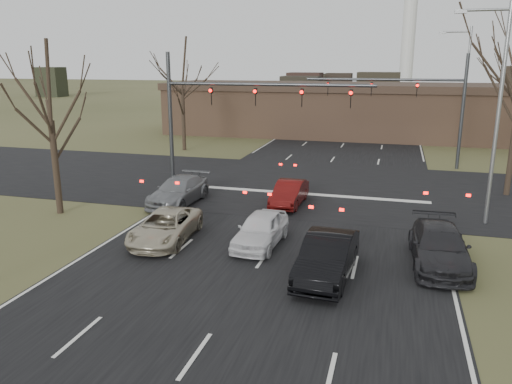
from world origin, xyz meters
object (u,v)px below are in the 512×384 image
Objects in this scene: mast_arm_far at (421,97)px; car_white_sedan at (261,229)px; mast_arm_near at (221,104)px; car_silver_suv at (165,226)px; streetlight_right_far at (463,87)px; car_red_ahead at (289,193)px; building at (371,110)px; car_grey_ahead at (179,191)px; streetlight_right_near at (495,104)px; car_charcoal_sedan at (439,247)px; car_black_hatch at (327,257)px.

mast_arm_far reaches higher than car_white_sedan.
car_silver_suv is at bearing -85.80° from mast_arm_near.
streetlight_right_far is (14.55, 14.00, 0.51)m from mast_arm_near.
car_red_ahead is (4.61, -2.42, -4.43)m from mast_arm_near.
car_grey_ahead is (-8.42, -28.76, -1.96)m from building.
streetlight_right_near reaches higher than car_white_sedan.
streetlight_right_far reaches higher than car_silver_suv.
mast_arm_far is 14.82m from car_red_ahead.
mast_arm_far is 13.28m from streetlight_right_near.
mast_arm_near is at bearing 89.62° from car_silver_suv.
car_charcoal_sedan is (11.05, 0.39, 0.08)m from car_silver_suv.
car_white_sedan is (4.05, 0.58, 0.05)m from car_silver_suv.
car_silver_suv is (-6.55, -34.26, -2.02)m from building.
car_black_hatch reaches higher than car_silver_suv.
mast_arm_far is at bearing 56.29° from car_silver_suv.
mast_arm_near is 1.21× the size of streetlight_right_near.
streetlight_right_near is at bearing 33.56° from car_white_sedan.
car_red_ahead is (-9.94, -16.42, -4.94)m from streetlight_right_far.
streetlight_right_far is (7.32, -11.00, 2.92)m from building.
streetlight_right_near is (14.05, -3.00, 0.51)m from mast_arm_near.
car_black_hatch is 9.28m from car_red_ahead.
car_grey_ahead is at bearing -177.16° from streetlight_right_near.
mast_arm_near is at bearing 128.35° from car_black_hatch.
car_charcoal_sedan is (4.50, -33.87, -1.94)m from building.
mast_arm_near is 2.98× the size of car_white_sedan.
mast_arm_far is at bearing 83.58° from car_black_hatch.
car_black_hatch is at bearing -89.04° from building.
streetlight_right_far is at bearing 80.29° from car_charcoal_sedan.
car_charcoal_sedan is at bearing -111.58° from streetlight_right_near.
car_red_ahead is at bearing 176.50° from streetlight_right_near.
car_black_hatch is at bearing -19.20° from car_silver_suv.
car_charcoal_sedan is (-2.32, -5.87, -4.86)m from streetlight_right_near.
building reaches higher than car_white_sedan.
car_red_ahead is (-9.44, 0.58, -4.94)m from streetlight_right_near.
car_black_hatch is at bearing -127.44° from streetlight_right_near.
streetlight_right_near reaches higher than car_red_ahead.
building is 27.62m from car_red_ahead.
car_silver_suv is (-13.37, -6.26, -4.94)m from streetlight_right_near.
mast_arm_near is 1.21× the size of streetlight_right_far.
car_white_sedan is at bearing 175.71° from car_charcoal_sedan.
car_red_ahead is at bearing 135.17° from car_charcoal_sedan.
mast_arm_far is at bearing 49.73° from car_grey_ahead.
car_red_ahead is (-0.12, 6.25, -0.05)m from car_white_sedan.
streetlight_right_far is at bearing 88.32° from streetlight_right_near.
streetlight_right_far reaches higher than car_grey_ahead.
streetlight_right_far reaches higher than car_red_ahead.
streetlight_right_far is (0.50, 17.00, 0.00)m from streetlight_right_near.
mast_arm_near is at bearing 74.66° from car_grey_ahead.
car_red_ahead is (3.93, 6.83, 0.00)m from car_silver_suv.
streetlight_right_far is 19.82m from car_red_ahead.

